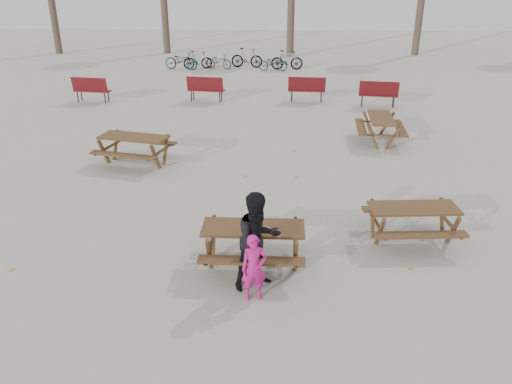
{
  "coord_description": "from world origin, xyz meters",
  "views": [
    {
      "loc": [
        0.42,
        -7.73,
        4.86
      ],
      "look_at": [
        0.0,
        1.0,
        1.0
      ],
      "focal_mm": 35.0,
      "sensor_mm": 36.0,
      "label": 1
    }
  ],
  "objects_px": {
    "picnic_table_north": "(135,150)",
    "picnic_table_east": "(412,224)",
    "main_picnic_table": "(253,236)",
    "adult": "(258,241)",
    "food_tray": "(264,229)",
    "picnic_table_far": "(380,129)",
    "soda_bottle": "(259,225)",
    "child": "(254,268)"
  },
  "relations": [
    {
      "from": "picnic_table_north",
      "to": "picnic_table_east",
      "type": "bearing_deg",
      "value": -17.81
    },
    {
      "from": "main_picnic_table",
      "to": "adult",
      "type": "bearing_deg",
      "value": -79.98
    },
    {
      "from": "food_tray",
      "to": "picnic_table_far",
      "type": "height_order",
      "value": "food_tray"
    },
    {
      "from": "main_picnic_table",
      "to": "soda_bottle",
      "type": "distance_m",
      "value": 0.29
    },
    {
      "from": "child",
      "to": "adult",
      "type": "bearing_deg",
      "value": 69.18
    },
    {
      "from": "child",
      "to": "picnic_table_east",
      "type": "bearing_deg",
      "value": 21.21
    },
    {
      "from": "soda_bottle",
      "to": "picnic_table_north",
      "type": "bearing_deg",
      "value": 125.26
    },
    {
      "from": "main_picnic_table",
      "to": "food_tray",
      "type": "relative_size",
      "value": 10.0
    },
    {
      "from": "soda_bottle",
      "to": "child",
      "type": "xyz_separation_m",
      "value": [
        -0.03,
        -0.92,
        -0.28
      ]
    },
    {
      "from": "main_picnic_table",
      "to": "picnic_table_north",
      "type": "xyz_separation_m",
      "value": [
        -3.52,
        5.03,
        -0.19
      ]
    },
    {
      "from": "child",
      "to": "picnic_table_north",
      "type": "xyz_separation_m",
      "value": [
        -3.58,
        6.03,
        -0.17
      ]
    },
    {
      "from": "soda_bottle",
      "to": "adult",
      "type": "relative_size",
      "value": 0.1
    },
    {
      "from": "food_tray",
      "to": "picnic_table_north",
      "type": "xyz_separation_m",
      "value": [
        -3.71,
        5.16,
        -0.39
      ]
    },
    {
      "from": "adult",
      "to": "picnic_table_far",
      "type": "distance_m",
      "value": 8.74
    },
    {
      "from": "food_tray",
      "to": "picnic_table_north",
      "type": "relative_size",
      "value": 0.1
    },
    {
      "from": "soda_bottle",
      "to": "adult",
      "type": "distance_m",
      "value": 0.56
    },
    {
      "from": "child",
      "to": "picnic_table_north",
      "type": "distance_m",
      "value": 7.02
    },
    {
      "from": "picnic_table_east",
      "to": "picnic_table_north",
      "type": "relative_size",
      "value": 0.91
    },
    {
      "from": "adult",
      "to": "child",
      "type": "bearing_deg",
      "value": -129.98
    },
    {
      "from": "main_picnic_table",
      "to": "picnic_table_east",
      "type": "relative_size",
      "value": 1.07
    },
    {
      "from": "child",
      "to": "picnic_table_north",
      "type": "height_order",
      "value": "child"
    },
    {
      "from": "child",
      "to": "food_tray",
      "type": "bearing_deg",
      "value": 68.21
    },
    {
      "from": "child",
      "to": "adult",
      "type": "xyz_separation_m",
      "value": [
        0.05,
        0.36,
        0.28
      ]
    },
    {
      "from": "soda_bottle",
      "to": "adult",
      "type": "xyz_separation_m",
      "value": [
        0.02,
        -0.56,
        0.0
      ]
    },
    {
      "from": "food_tray",
      "to": "child",
      "type": "relative_size",
      "value": 0.16
    },
    {
      "from": "soda_bottle",
      "to": "child",
      "type": "relative_size",
      "value": 0.15
    },
    {
      "from": "food_tray",
      "to": "picnic_table_north",
      "type": "height_order",
      "value": "food_tray"
    },
    {
      "from": "main_picnic_table",
      "to": "food_tray",
      "type": "height_order",
      "value": "food_tray"
    },
    {
      "from": "child",
      "to": "picnic_table_far",
      "type": "bearing_deg",
      "value": 53.98
    },
    {
      "from": "soda_bottle",
      "to": "picnic_table_far",
      "type": "relative_size",
      "value": 0.09
    },
    {
      "from": "picnic_table_far",
      "to": "main_picnic_table",
      "type": "bearing_deg",
      "value": 158.18
    },
    {
      "from": "adult",
      "to": "picnic_table_north",
      "type": "bearing_deg",
      "value": 90.07
    },
    {
      "from": "food_tray",
      "to": "picnic_table_far",
      "type": "distance_m",
      "value": 8.24
    },
    {
      "from": "main_picnic_table",
      "to": "adult",
      "type": "height_order",
      "value": "adult"
    },
    {
      "from": "child",
      "to": "picnic_table_east",
      "type": "height_order",
      "value": "child"
    },
    {
      "from": "picnic_table_east",
      "to": "picnic_table_north",
      "type": "distance_m",
      "value": 7.68
    },
    {
      "from": "main_picnic_table",
      "to": "child",
      "type": "xyz_separation_m",
      "value": [
        0.07,
        -1.0,
        -0.02
      ]
    },
    {
      "from": "adult",
      "to": "picnic_table_far",
      "type": "bearing_deg",
      "value": 34.19
    },
    {
      "from": "main_picnic_table",
      "to": "picnic_table_far",
      "type": "height_order",
      "value": "picnic_table_far"
    },
    {
      "from": "food_tray",
      "to": "picnic_table_east",
      "type": "bearing_deg",
      "value": 22.48
    },
    {
      "from": "soda_bottle",
      "to": "picnic_table_east",
      "type": "xyz_separation_m",
      "value": [
        2.95,
        1.13,
        -0.48
      ]
    },
    {
      "from": "adult",
      "to": "picnic_table_far",
      "type": "height_order",
      "value": "adult"
    }
  ]
}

